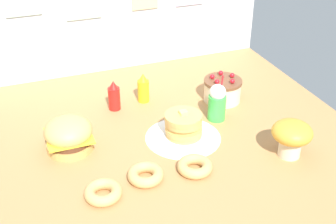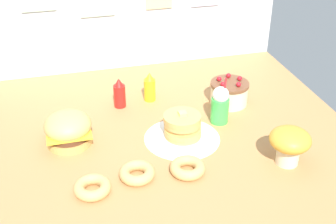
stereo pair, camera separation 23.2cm
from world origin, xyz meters
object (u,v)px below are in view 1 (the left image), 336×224
at_px(layer_cake, 222,90).
at_px(donut_vanilla, 195,166).
at_px(mushroom_stool, 292,135).
at_px(pancake_stack, 183,127).
at_px(donut_pink_glaze, 103,192).
at_px(mustard_bottle, 143,89).
at_px(burger, 69,135).
at_px(ketchup_bottle, 114,96).
at_px(donut_chocolate, 146,174).
at_px(cream_soda_cup, 217,102).

relative_size(layer_cake, donut_vanilla, 1.34).
xyz_separation_m(layer_cake, mushroom_stool, (0.07, -0.69, 0.05)).
bearing_deg(pancake_stack, donut_pink_glaze, -148.98).
relative_size(mustard_bottle, donut_pink_glaze, 1.08).
bearing_deg(donut_vanilla, pancake_stack, 78.72).
bearing_deg(burger, ketchup_bottle, 44.17).
height_order(mustard_bottle, donut_vanilla, mustard_bottle).
bearing_deg(mustard_bottle, ketchup_bottle, -170.97).
xyz_separation_m(donut_pink_glaze, donut_chocolate, (0.23, 0.05, 0.00)).
bearing_deg(cream_soda_cup, donut_pink_glaze, -151.14).
height_order(donut_vanilla, mushroom_stool, mushroom_stool).
relative_size(burger, ketchup_bottle, 1.33).
xyz_separation_m(ketchup_bottle, mustard_bottle, (0.21, 0.03, 0.00)).
bearing_deg(donut_vanilla, burger, 142.99).
bearing_deg(donut_pink_glaze, donut_vanilla, 3.35).
relative_size(burger, cream_soda_cup, 0.88).
distance_m(mustard_bottle, donut_vanilla, 0.81).
relative_size(mustard_bottle, donut_chocolate, 1.08).
height_order(ketchup_bottle, donut_chocolate, ketchup_bottle).
relative_size(pancake_stack, mushroom_stool, 1.55).
bearing_deg(donut_chocolate, cream_soda_cup, 34.05).
bearing_deg(layer_cake, mustard_bottle, 160.54).
distance_m(layer_cake, mushroom_stool, 0.69).
bearing_deg(pancake_stack, mushroom_stool, -37.11).
bearing_deg(mustard_bottle, donut_pink_glaze, -119.79).
bearing_deg(donut_vanilla, mustard_bottle, 91.38).
bearing_deg(cream_soda_cup, donut_vanilla, -127.92).
height_order(donut_chocolate, donut_vanilla, same).
bearing_deg(donut_vanilla, ketchup_bottle, 106.34).
bearing_deg(cream_soda_cup, mushroom_stool, -66.95).
xyz_separation_m(cream_soda_cup, mushroom_stool, (0.21, -0.49, 0.01)).
height_order(mustard_bottle, mushroom_stool, mushroom_stool).
xyz_separation_m(cream_soda_cup, donut_vanilla, (-0.33, -0.43, -0.09)).
relative_size(cream_soda_cup, mushroom_stool, 1.36).
bearing_deg(mushroom_stool, ketchup_bottle, 132.79).
height_order(ketchup_bottle, mushroom_stool, mushroom_stool).
distance_m(layer_cake, donut_pink_glaze, 1.18).
xyz_separation_m(burger, pancake_stack, (0.64, -0.13, -0.02)).
bearing_deg(mustard_bottle, burger, -146.23).
relative_size(mustard_bottle, mushroom_stool, 0.91).
height_order(layer_cake, donut_chocolate, layer_cake).
bearing_deg(donut_chocolate, burger, 127.45).
height_order(pancake_stack, layer_cake, layer_cake).
bearing_deg(ketchup_bottle, donut_vanilla, -73.66).
bearing_deg(mushroom_stool, cream_soda_cup, 113.05).
bearing_deg(donut_chocolate, pancake_stack, 40.93).
bearing_deg(cream_soda_cup, ketchup_bottle, 148.51).
bearing_deg(burger, mushroom_stool, -23.70).
distance_m(pancake_stack, mushroom_stool, 0.60).
xyz_separation_m(ketchup_bottle, donut_pink_glaze, (-0.27, -0.80, -0.06)).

